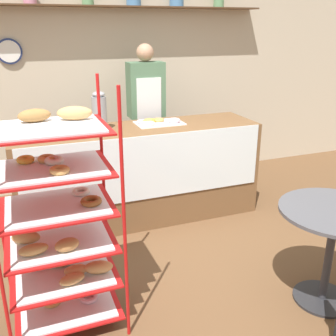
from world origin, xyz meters
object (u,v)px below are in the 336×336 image
pastry_rack (59,223)px  donut_tray_counter (157,122)px  person_worker (146,115)px  cafe_table (333,233)px  coffee_carafe (99,111)px

pastry_rack → donut_tray_counter: bearing=50.5°
person_worker → cafe_table: person_worker is taller
cafe_table → donut_tray_counter: donut_tray_counter is taller
donut_tray_counter → pastry_rack: bearing=-129.5°
person_worker → cafe_table: 2.52m
pastry_rack → cafe_table: pastry_rack is taller
donut_tray_counter → person_worker: bearing=83.8°
cafe_table → coffee_carafe: size_ratio=2.09×
person_worker → cafe_table: bearing=-76.1°
pastry_rack → person_worker: person_worker is taller
cafe_table → coffee_carafe: (-1.25, 1.86, 0.61)m
cafe_table → coffee_carafe: coffee_carafe is taller
coffee_carafe → pastry_rack: bearing=-112.4°
cafe_table → pastry_rack: bearing=165.5°
pastry_rack → person_worker: size_ratio=0.94×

